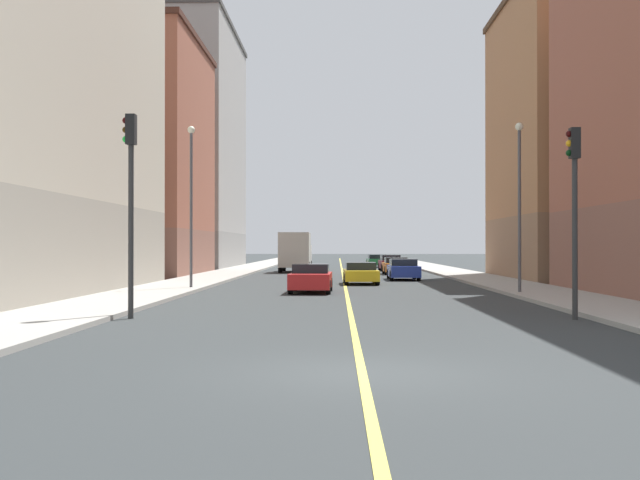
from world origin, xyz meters
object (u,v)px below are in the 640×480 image
at_px(building_right_distant, 190,149).
at_px(car_orange, 396,266).
at_px(building_right_midblock, 139,157).
at_px(car_maroon, 390,263).
at_px(street_lamp_right_near, 191,191).
at_px(car_yellow, 361,273).
at_px(box_truck, 295,252).
at_px(traffic_light_left_near, 574,194).
at_px(car_blue, 403,269).
at_px(street_lamp_left_near, 519,190).
at_px(traffic_light_right_near, 130,186).
at_px(car_red, 311,279).
at_px(building_left_mid, 576,137).
at_px(car_green, 377,261).

relative_size(building_right_distant, car_orange, 5.48).
distance_m(building_right_midblock, car_maroon, 23.53).
bearing_deg(street_lamp_right_near, car_yellow, 36.60).
bearing_deg(box_truck, building_right_distant, 130.85).
xyz_separation_m(traffic_light_left_near, car_blue, (-2.76, 27.06, -3.00)).
bearing_deg(building_right_midblock, car_orange, 7.18).
height_order(car_blue, car_maroon, car_maroon).
bearing_deg(building_right_distant, street_lamp_left_near, -62.43).
bearing_deg(traffic_light_right_near, car_red, 69.53).
bearing_deg(building_right_distant, traffic_light_left_near, -68.48).
bearing_deg(box_truck, car_maroon, 25.61).
height_order(building_left_mid, building_right_distant, building_right_distant).
bearing_deg(street_lamp_left_near, street_lamp_right_near, 166.33).
bearing_deg(car_yellow, building_right_distant, 115.59).
bearing_deg(car_orange, box_truck, 149.08).
xyz_separation_m(building_left_mid, car_yellow, (-14.12, -6.87, -8.58)).
bearing_deg(building_right_midblock, traffic_light_left_near, -58.09).
bearing_deg(traffic_light_right_near, car_maroon, 76.74).
xyz_separation_m(car_green, box_truck, (-7.45, -15.49, 1.05)).
xyz_separation_m(car_yellow, box_truck, (-4.77, 20.35, 1.07)).
bearing_deg(building_right_midblock, car_yellow, -39.72).
height_order(car_maroon, car_orange, car_maroon).
distance_m(building_left_mid, car_red, 24.03).
bearing_deg(street_lamp_left_near, building_right_distant, 117.57).
xyz_separation_m(street_lamp_right_near, box_truck, (3.68, 26.62, -3.16)).
bearing_deg(car_yellow, building_left_mid, 25.96).
bearing_deg(street_lamp_left_near, building_right_midblock, 134.23).
bearing_deg(car_red, street_lamp_right_near, 162.05).
distance_m(car_maroon, car_orange, 8.57).
xyz_separation_m(building_right_midblock, street_lamp_right_near, (7.48, -19.51, -3.85)).
xyz_separation_m(traffic_light_left_near, car_orange, (-2.51, 37.00, -3.02)).
distance_m(traffic_light_left_near, car_green, 57.36).
bearing_deg(building_right_distant, car_red, -72.10).
distance_m(car_yellow, car_red, 8.57).
xyz_separation_m(street_lamp_right_near, car_red, (5.90, -1.91, -4.20)).
relative_size(traffic_light_right_near, car_orange, 1.41).
xyz_separation_m(street_lamp_left_near, car_blue, (-3.77, 15.64, -3.95)).
relative_size(building_right_distant, street_lamp_left_near, 3.18).
relative_size(street_lamp_left_near, street_lamp_right_near, 0.94).
relative_size(street_lamp_right_near, car_maroon, 1.92).
distance_m(street_lamp_right_near, car_maroon, 32.92).
bearing_deg(car_blue, street_lamp_right_near, -133.35).
height_order(building_left_mid, traffic_light_right_near, building_left_mid).
height_order(building_right_distant, box_truck, building_right_distant).
bearing_deg(building_right_midblock, building_left_mid, -11.96).
height_order(building_left_mid, car_red, building_left_mid).
height_order(traffic_light_left_near, car_maroon, traffic_light_left_near).
distance_m(car_blue, car_green, 30.14).
distance_m(traffic_light_left_near, box_truck, 43.03).
relative_size(building_right_distant, box_truck, 3.41).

